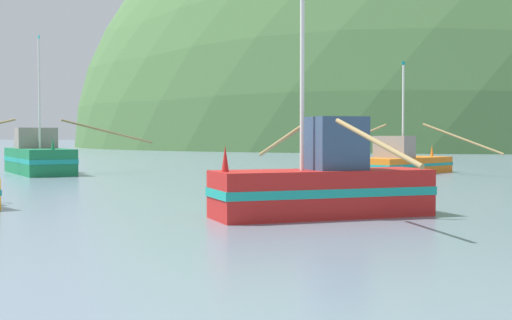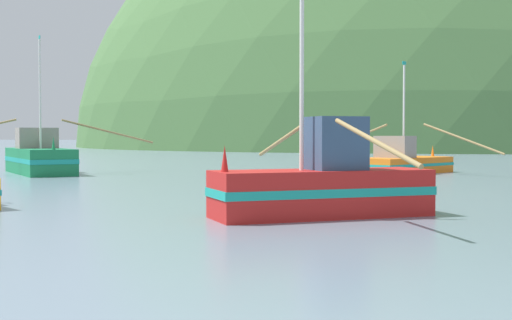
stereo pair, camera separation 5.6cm
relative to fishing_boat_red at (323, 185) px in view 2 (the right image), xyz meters
The scene contains 5 objects.
hill_far_center 122.91m from the fishing_boat_red, 79.33° to the left, with size 142.29×113.83×108.80m, color #47703D.
hill_far_left 210.35m from the fishing_boat_red, 89.35° to the left, with size 105.79×84.63×60.42m, color #47703D.
fishing_boat_red is the anchor object (origin of this frame).
fishing_boat_green 26.05m from the fishing_boat_red, 129.70° to the left, with size 11.58×8.05×7.99m.
fishing_boat_orange 22.89m from the fishing_boat_red, 78.51° to the left, with size 9.59×8.05×6.57m.
Camera 2 is at (3.83, 1.49, 2.28)m, focal length 49.48 mm.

